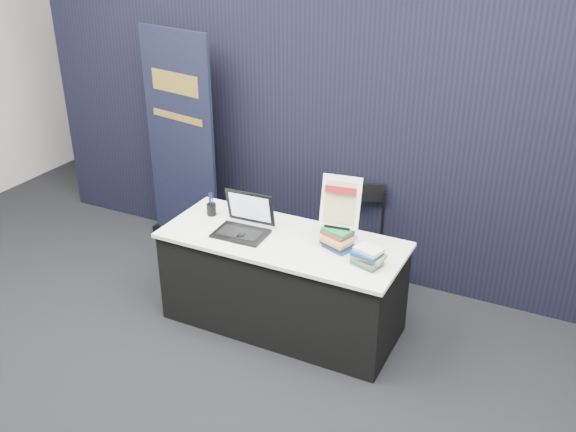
{
  "coord_description": "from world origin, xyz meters",
  "views": [
    {
      "loc": [
        1.89,
        -3.13,
        2.96
      ],
      "look_at": [
        0.05,
        0.55,
        0.94
      ],
      "focal_mm": 40.0,
      "sensor_mm": 36.0,
      "label": 1
    }
  ],
  "objects_px": {
    "pullup_banner": "(181,156)",
    "display_table": "(282,282)",
    "book_stack_tall": "(338,238)",
    "stacking_chair": "(353,234)",
    "book_stack_short": "(368,257)",
    "laptop": "(244,224)",
    "info_sign": "(341,203)"
  },
  "relations": [
    {
      "from": "display_table",
      "to": "info_sign",
      "type": "height_order",
      "value": "info_sign"
    },
    {
      "from": "info_sign",
      "to": "stacking_chair",
      "type": "bearing_deg",
      "value": 93.84
    },
    {
      "from": "laptop",
      "to": "book_stack_tall",
      "type": "distance_m",
      "value": 0.72
    },
    {
      "from": "info_sign",
      "to": "display_table",
      "type": "bearing_deg",
      "value": -178.1
    },
    {
      "from": "pullup_banner",
      "to": "stacking_chair",
      "type": "height_order",
      "value": "pullup_banner"
    },
    {
      "from": "display_table",
      "to": "book_stack_tall",
      "type": "relative_size",
      "value": 7.41
    },
    {
      "from": "laptop",
      "to": "info_sign",
      "type": "height_order",
      "value": "info_sign"
    },
    {
      "from": "display_table",
      "to": "info_sign",
      "type": "bearing_deg",
      "value": 9.69
    },
    {
      "from": "book_stack_short",
      "to": "laptop",
      "type": "bearing_deg",
      "value": 177.23
    },
    {
      "from": "info_sign",
      "to": "pullup_banner",
      "type": "relative_size",
      "value": 0.19
    },
    {
      "from": "display_table",
      "to": "book_stack_tall",
      "type": "distance_m",
      "value": 0.62
    },
    {
      "from": "book_stack_short",
      "to": "info_sign",
      "type": "xyz_separation_m",
      "value": [
        -0.28,
        0.16,
        0.28
      ]
    },
    {
      "from": "pullup_banner",
      "to": "display_table",
      "type": "bearing_deg",
      "value": -16.95
    },
    {
      "from": "book_stack_tall",
      "to": "stacking_chair",
      "type": "distance_m",
      "value": 0.79
    },
    {
      "from": "display_table",
      "to": "book_stack_short",
      "type": "height_order",
      "value": "book_stack_short"
    },
    {
      "from": "book_stack_short",
      "to": "info_sign",
      "type": "height_order",
      "value": "info_sign"
    },
    {
      "from": "book_stack_tall",
      "to": "pullup_banner",
      "type": "bearing_deg",
      "value": 158.7
    },
    {
      "from": "info_sign",
      "to": "pullup_banner",
      "type": "bearing_deg",
      "value": 151.75
    },
    {
      "from": "laptop",
      "to": "info_sign",
      "type": "distance_m",
      "value": 0.78
    },
    {
      "from": "display_table",
      "to": "pullup_banner",
      "type": "bearing_deg",
      "value": 151.86
    },
    {
      "from": "laptop",
      "to": "pullup_banner",
      "type": "relative_size",
      "value": 0.2
    },
    {
      "from": "book_stack_short",
      "to": "stacking_chair",
      "type": "bearing_deg",
      "value": 116.65
    },
    {
      "from": "laptop",
      "to": "info_sign",
      "type": "bearing_deg",
      "value": 5.9
    },
    {
      "from": "laptop",
      "to": "book_stack_short",
      "type": "xyz_separation_m",
      "value": [
        1.0,
        -0.05,
        -0.0
      ]
    },
    {
      "from": "display_table",
      "to": "info_sign",
      "type": "distance_m",
      "value": 0.83
    },
    {
      "from": "info_sign",
      "to": "pullup_banner",
      "type": "xyz_separation_m",
      "value": [
        -1.82,
        0.68,
        -0.19
      ]
    },
    {
      "from": "display_table",
      "to": "book_stack_short",
      "type": "bearing_deg",
      "value": -7.09
    },
    {
      "from": "laptop",
      "to": "stacking_chair",
      "type": "distance_m",
      "value": 1.02
    },
    {
      "from": "book_stack_short",
      "to": "display_table",
      "type": "bearing_deg",
      "value": 172.91
    },
    {
      "from": "pullup_banner",
      "to": "info_sign",
      "type": "bearing_deg",
      "value": -9.27
    },
    {
      "from": "display_table",
      "to": "book_stack_tall",
      "type": "xyz_separation_m",
      "value": [
        0.42,
        0.04,
        0.46
      ]
    },
    {
      "from": "book_stack_short",
      "to": "stacking_chair",
      "type": "xyz_separation_m",
      "value": [
        -0.42,
        0.83,
        -0.32
      ]
    }
  ]
}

